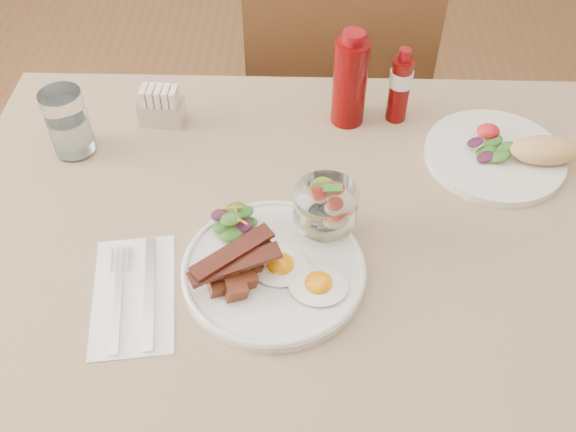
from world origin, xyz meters
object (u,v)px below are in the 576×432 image
hot_sauce_bottle (400,86)px  sugar_caddy (161,108)px  water_glass (69,126)px  chair_far (334,101)px  table (347,273)px  main_plate (274,271)px  second_plate (507,153)px  fruit_cup (326,206)px  ketchup_bottle (350,81)px

hot_sauce_bottle → sugar_caddy: bearing=-176.9°
hot_sauce_bottle → water_glass: (-0.59, -0.11, -0.02)m
chair_far → table: bearing=-90.0°
water_glass → hot_sauce_bottle: bearing=10.4°
chair_far → main_plate: chair_far is taller
water_glass → second_plate: bearing=-0.5°
chair_far → water_glass: size_ratio=7.43×
main_plate → water_glass: 0.47m
main_plate → fruit_cup: size_ratio=2.79×
ketchup_bottle → main_plate: bearing=-108.2°
table → water_glass: size_ratio=10.63×
main_plate → water_glass: (-0.37, 0.28, 0.05)m
chair_far → ketchup_bottle: ketchup_bottle is taller
hot_sauce_bottle → fruit_cup: bearing=-114.6°
chair_far → second_plate: size_ratio=3.48×
hot_sauce_bottle → water_glass: hot_sauce_bottle is taller
main_plate → hot_sauce_bottle: size_ratio=1.85×
second_plate → hot_sauce_bottle: bearing=148.1°
sugar_caddy → water_glass: water_glass is taller
table → water_glass: water_glass is taller
table → chair_far: bearing=90.0°
ketchup_bottle → table: bearing=-90.9°
chair_far → second_plate: 0.60m
chair_far → hot_sauce_bottle: (0.10, -0.35, 0.30)m
main_plate → ketchup_bottle: ketchup_bottle is taller
chair_far → hot_sauce_bottle: chair_far is taller
second_plate → sugar_caddy: size_ratio=3.09×
main_plate → hot_sauce_bottle: 0.45m
second_plate → water_glass: bearing=179.5°
table → water_glass: bearing=157.6°
table → sugar_caddy: sugar_caddy is taller
chair_far → main_plate: size_ratio=3.32×
main_plate → hot_sauce_bottle: bearing=60.5°
ketchup_bottle → hot_sauce_bottle: bearing=4.4°
hot_sauce_bottle → water_glass: bearing=-169.6°
hot_sauce_bottle → chair_far: bearing=105.6°
main_plate → chair_far: bearing=80.8°
fruit_cup → second_plate: fruit_cup is taller
chair_far → fruit_cup: chair_far is taller
chair_far → main_plate: 0.78m
chair_far → sugar_caddy: chair_far is taller
hot_sauce_bottle → sugar_caddy: (-0.44, -0.02, -0.04)m
ketchup_bottle → chair_far: bearing=90.7°
main_plate → second_plate: size_ratio=1.05×
chair_far → fruit_cup: (-0.04, -0.66, 0.30)m
fruit_cup → second_plate: (0.33, 0.19, -0.05)m
fruit_cup → water_glass: (-0.45, 0.20, -0.02)m
chair_far → sugar_caddy: bearing=-132.6°
fruit_cup → sugar_caddy: size_ratio=1.16×
ketchup_bottle → hot_sauce_bottle: 0.09m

